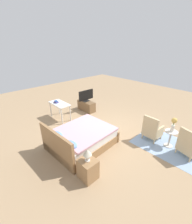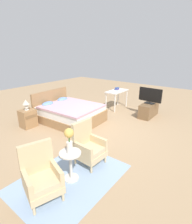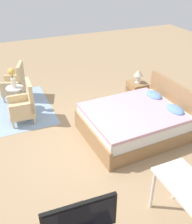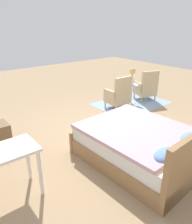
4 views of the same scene
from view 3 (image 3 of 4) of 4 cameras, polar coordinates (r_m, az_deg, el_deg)
The scene contains 11 objects.
ground_plane at distance 5.13m, azimuth -2.83°, elevation -7.93°, with size 16.00×16.00×0.00m, color #A38460.
floor_rug at distance 6.66m, azimuth -16.40°, elevation 0.77°, with size 2.10×1.50×0.01m.
bed at distance 5.42m, azimuth 8.80°, elevation -2.00°, with size 1.66×2.06×0.96m.
armchair_by_window_left at distance 7.01m, azimuth -17.13°, elevation 5.73°, with size 0.68×0.68×0.92m.
armchair_by_window_right at distance 5.95m, azimuth -15.50°, elevation 1.35°, with size 0.56×0.56×0.92m.
side_table at distance 6.49m, azimuth -17.06°, elevation 3.45°, with size 0.40×0.40×0.57m.
flower_vase at distance 6.28m, azimuth -17.77°, elevation 7.53°, with size 0.17×0.17×0.48m.
nightstand at distance 6.58m, azimuth 8.85°, elevation 4.14°, with size 0.44×0.41×0.56m.
table_lamp at distance 6.38m, azimuth 9.22°, elevation 8.11°, with size 0.22×0.22×0.33m.
tv_flatscreen at distance 3.04m, azimuth -3.45°, elevation -22.54°, with size 0.22×0.83×0.56m.
vanity_desk at distance 3.64m, azimuth 19.88°, elevation -16.70°, with size 1.04×0.52×0.75m.
Camera 3 is at (3.76, -1.33, 3.23)m, focal length 42.00 mm.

